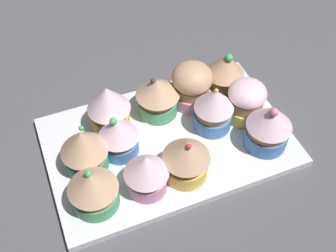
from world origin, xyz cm
name	(u,v)px	position (x,y,z in cm)	size (l,w,h in cm)	color
ground_plane	(168,150)	(0.00, 0.00, -1.50)	(180.00, 180.00, 3.00)	#4C4C51
baking_tray	(168,142)	(0.00, 0.00, 0.60)	(34.68, 22.16, 1.20)	silver
cupcake_0	(93,189)	(-12.43, -6.15, 4.47)	(6.41, 6.41, 6.65)	#4C9E6B
cupcake_1	(146,172)	(-5.57, -6.50, 4.76)	(5.84, 5.84, 6.72)	pink
cupcake_2	(184,159)	(-0.32, -6.33, 4.74)	(6.37, 6.37, 7.06)	#EFC651
cupcake_3	(269,125)	(12.61, -5.77, 5.08)	(6.36, 6.36, 7.94)	#477AC6
cupcake_4	(83,147)	(-11.92, 0.36, 4.80)	(6.40, 6.40, 7.15)	#4C9E6B
cupcake_5	(119,135)	(-6.97, 0.63, 4.62)	(5.63, 5.63, 6.89)	#477AC6
cupcake_6	(213,107)	(7.01, 0.21, 5.02)	(5.74, 5.74, 7.63)	#477AC6
cupcake_7	(247,102)	(12.29, -0.41, 4.53)	(5.61, 5.61, 6.59)	#EFC651
cupcake_8	(109,107)	(-6.81, 5.60, 5.32)	(6.25, 6.25, 7.78)	#EFC651
cupcake_9	(158,96)	(0.62, 5.59, 4.71)	(6.54, 6.54, 6.85)	#4C9E6B
cupcake_10	(192,85)	(6.15, 5.64, 4.90)	(6.12, 6.12, 7.27)	pink
cupcake_11	(225,73)	(11.81, 6.03, 5.02)	(5.96, 5.96, 7.60)	#4C9E6B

